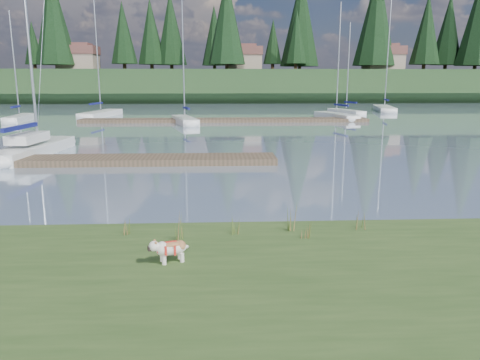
{
  "coord_description": "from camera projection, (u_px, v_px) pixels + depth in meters",
  "views": [
    {
      "loc": [
        1.27,
        -12.74,
        3.88
      ],
      "look_at": [
        1.87,
        -0.5,
        1.21
      ],
      "focal_mm": 35.0,
      "sensor_mm": 36.0,
      "label": 1
    }
  ],
  "objects": [
    {
      "name": "sailboat_bg_5",
      "position": [
        383.0,
        108.0,
        57.09
      ],
      "size": [
        3.62,
        9.24,
        12.84
      ],
      "rotation": [
        0.0,
        0.0,
        1.36
      ],
      "color": "silver",
      "rests_on": "ground"
    },
    {
      "name": "ridge",
      "position": [
        210.0,
        86.0,
        83.9
      ],
      "size": [
        200.0,
        20.0,
        5.0
      ],
      "primitive_type": "cube",
      "color": "#1D351A",
      "rests_on": "ground"
    },
    {
      "name": "sailboat_bg_1",
      "position": [
        104.0,
        113.0,
        48.98
      ],
      "size": [
        3.12,
        8.94,
        13.0
      ],
      "rotation": [
        0.0,
        0.0,
        1.41
      ],
      "color": "silver",
      "rests_on": "ground"
    },
    {
      "name": "bulldog",
      "position": [
        171.0,
        248.0,
        9.13
      ],
      "size": [
        0.8,
        0.48,
        0.47
      ],
      "rotation": [
        0.0,
        0.0,
        3.47
      ],
      "color": "silver",
      "rests_on": "bank"
    },
    {
      "name": "house_2",
      "position": [
        383.0,
        58.0,
        80.41
      ],
      "size": [
        6.3,
        5.3,
        4.65
      ],
      "color": "gray",
      "rests_on": "ridge"
    },
    {
      "name": "weed_4",
      "position": [
        306.0,
        230.0,
        10.53
      ],
      "size": [
        0.17,
        0.14,
        0.43
      ],
      "color": "#475B23",
      "rests_on": "bank"
    },
    {
      "name": "bank",
      "position": [
        138.0,
        321.0,
        7.3
      ],
      "size": [
        60.0,
        9.0,
        0.35
      ],
      "primitive_type": "cube",
      "color": "#364F21",
      "rests_on": "ground"
    },
    {
      "name": "dock_near",
      "position": [
        104.0,
        160.0,
        21.75
      ],
      "size": [
        16.0,
        2.0,
        0.3
      ],
      "primitive_type": "cube",
      "color": "#4C3D2C",
      "rests_on": "ground"
    },
    {
      "name": "conifer_2",
      "position": [
        53.0,
        17.0,
        75.47
      ],
      "size": [
        6.6,
        6.6,
        16.05
      ],
      "color": "#382619",
      "rests_on": "ridge"
    },
    {
      "name": "sailboat_bg_3",
      "position": [
        333.0,
        115.0,
        45.88
      ],
      "size": [
        3.28,
        7.5,
        10.91
      ],
      "rotation": [
        0.0,
        0.0,
        1.83
      ],
      "color": "silver",
      "rests_on": "ground"
    },
    {
      "name": "sailboat_main",
      "position": [
        38.0,
        146.0,
        24.55
      ],
      "size": [
        2.29,
        8.2,
        11.72
      ],
      "rotation": [
        0.0,
        0.0,
        1.48
      ],
      "color": "silver",
      "rests_on": "ground"
    },
    {
      "name": "sailboat_bg_4",
      "position": [
        343.0,
        112.0,
        50.74
      ],
      "size": [
        3.08,
        6.51,
        9.65
      ],
      "rotation": [
        0.0,
        0.0,
        1.87
      ],
      "color": "silver",
      "rests_on": "ground"
    },
    {
      "name": "sailboat_bg_0",
      "position": [
        22.0,
        117.0,
        43.31
      ],
      "size": [
        1.92,
        6.76,
        9.81
      ],
      "rotation": [
        0.0,
        0.0,
        1.66
      ],
      "color": "silver",
      "rests_on": "ground"
    },
    {
      "name": "mud_lip",
      "position": [
        167.0,
        235.0,
        11.62
      ],
      "size": [
        60.0,
        0.5,
        0.14
      ],
      "primitive_type": "cube",
      "color": "#33281C",
      "rests_on": "ground"
    },
    {
      "name": "dock_far",
      "position": [
        225.0,
        120.0,
        42.53
      ],
      "size": [
        26.0,
        2.2,
        0.3
      ],
      "primitive_type": "cube",
      "color": "#4C3D2C",
      "rests_on": "ground"
    },
    {
      "name": "house_0",
      "position": [
        78.0,
        57.0,
        78.89
      ],
      "size": [
        6.3,
        5.3,
        4.65
      ],
      "color": "gray",
      "rests_on": "ridge"
    },
    {
      "name": "conifer_6",
      "position": [
        376.0,
        16.0,
        77.92
      ],
      "size": [
        7.04,
        7.04,
        17.0
      ],
      "color": "#382619",
      "rests_on": "ridge"
    },
    {
      "name": "weed_2",
      "position": [
        292.0,
        219.0,
        11.0
      ],
      "size": [
        0.17,
        0.14,
        0.69
      ],
      "color": "#475B23",
      "rests_on": "bank"
    },
    {
      "name": "weed_0",
      "position": [
        179.0,
        228.0,
        10.37
      ],
      "size": [
        0.17,
        0.14,
        0.69
      ],
      "color": "#475B23",
      "rests_on": "bank"
    },
    {
      "name": "weed_3",
      "position": [
        128.0,
        226.0,
        10.79
      ],
      "size": [
        0.17,
        0.14,
        0.44
      ],
      "color": "#475B23",
      "rests_on": "bank"
    },
    {
      "name": "ground",
      "position": [
        203.0,
        122.0,
        42.47
      ],
      "size": [
        200.0,
        200.0,
        0.0
      ],
      "primitive_type": "plane",
      "color": "#7E92A8",
      "rests_on": "ground"
    },
    {
      "name": "conifer_7",
      "position": [
        448.0,
        30.0,
        81.9
      ],
      "size": [
        5.28,
        5.28,
        13.2
      ],
      "color": "#382619",
      "rests_on": "ridge"
    },
    {
      "name": "house_1",
      "position": [
        244.0,
        58.0,
        81.21
      ],
      "size": [
        6.3,
        5.3,
        4.65
      ],
      "color": "gray",
      "rests_on": "ridge"
    },
    {
      "name": "conifer_5",
      "position": [
        296.0,
        37.0,
        79.92
      ],
      "size": [
        3.96,
        3.96,
        10.35
      ],
      "color": "#382619",
      "rests_on": "ridge"
    },
    {
      "name": "conifer_4",
      "position": [
        227.0,
        20.0,
        74.96
      ],
      "size": [
        6.16,
        6.16,
        15.1
      ],
      "color": "#382619",
      "rests_on": "ridge"
    },
    {
      "name": "weed_1",
      "position": [
        236.0,
        225.0,
        10.8
      ],
      "size": [
        0.17,
        0.14,
        0.53
      ],
      "color": "#475B23",
      "rests_on": "bank"
    },
    {
      "name": "sailboat_bg_2",
      "position": [
        184.0,
        119.0,
        41.28
      ],
      "size": [
        2.98,
        6.93,
        10.36
      ],
      "rotation": [
        0.0,
        0.0,
        1.82
      ],
      "color": "silver",
      "rests_on": "ground"
    },
    {
      "name": "weed_5",
      "position": [
        360.0,
        219.0,
        11.13
      ],
      "size": [
        0.17,
        0.14,
        0.6
      ],
      "color": "#475B23",
      "rests_on": "bank"
    },
    {
      "name": "conifer_3",
      "position": [
        151.0,
        32.0,
        80.48
      ],
      "size": [
        4.84,
        4.84,
        12.25
      ],
      "color": "#382619",
      "rests_on": "ridge"
    }
  ]
}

